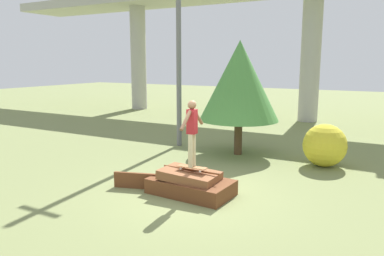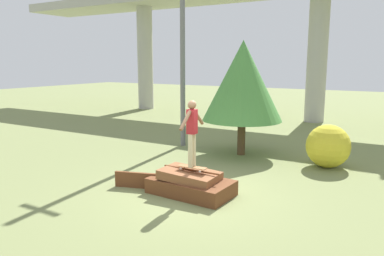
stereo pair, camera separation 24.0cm
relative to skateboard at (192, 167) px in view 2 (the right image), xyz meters
The scene contains 8 objects.
ground_plane 0.76m from the skateboard, 136.21° to the left, with size 80.00×80.00×0.00m, color olive.
scrap_pile 0.49m from the skateboard, 142.13° to the left, with size 2.20×1.31×0.68m.
scrap_plank_loose 1.69m from the skateboard, behind, with size 1.25×0.47×0.43m.
skateboard is the anchor object (origin of this frame).
skater 1.00m from the skateboard, 45.00° to the right, with size 0.23×1.18×1.70m.
utility_pole 7.02m from the skateboard, 124.06° to the left, with size 1.30×0.20×8.87m.
tree_behind_left 5.10m from the skateboard, 97.55° to the left, with size 2.90×2.90×4.18m.
bush_yellow_flowering 5.15m from the skateboard, 61.11° to the left, with size 1.41×1.41×1.41m.
Camera 2 is at (4.75, -8.03, 3.41)m, focal length 35.00 mm.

